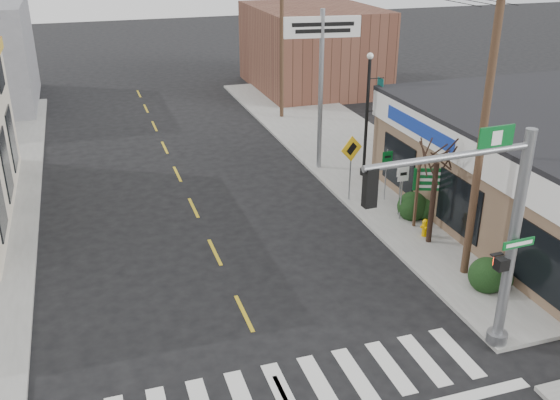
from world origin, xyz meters
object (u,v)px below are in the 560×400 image
object	(u,v)px
bare_tree	(438,148)
utility_pole_far	(282,41)
traffic_signal_pole	(492,223)
lamp_post	(369,106)
guide_sign	(431,185)
fire_hydrant	(425,227)
utility_pole_near	(483,131)
dance_center_sign	(322,52)

from	to	relation	value
bare_tree	utility_pole_far	xyz separation A→B (m)	(-0.00, 17.05, 0.89)
traffic_signal_pole	lamp_post	size ratio (longest dim) A/B	1.13
traffic_signal_pole	utility_pole_far	xyz separation A→B (m)	(2.05, 22.88, 0.73)
lamp_post	utility_pole_far	xyz separation A→B (m)	(-0.65, 10.27, 1.24)
guide_sign	fire_hydrant	distance (m)	1.62
utility_pole_near	utility_pole_far	distance (m)	19.33
guide_sign	utility_pole_far	bearing A→B (deg)	112.51
dance_center_sign	utility_pole_near	world-z (taller)	utility_pole_near
guide_sign	traffic_signal_pole	bearing A→B (deg)	-91.18
traffic_signal_pole	lamp_post	bearing A→B (deg)	74.78
dance_center_sign	bare_tree	world-z (taller)	dance_center_sign
traffic_signal_pole	utility_pole_near	world-z (taller)	utility_pole_near
dance_center_sign	fire_hydrant	bearing A→B (deg)	-74.50
traffic_signal_pole	bare_tree	xyz separation A→B (m)	(2.05, 5.83, -0.16)
lamp_post	dance_center_sign	xyz separation A→B (m)	(-1.65, 1.59, 2.18)
fire_hydrant	dance_center_sign	size ratio (longest dim) A/B	0.09
traffic_signal_pole	fire_hydrant	xyz separation A→B (m)	(2.12, 6.27, -3.36)
guide_sign	dance_center_sign	bearing A→B (deg)	123.42
dance_center_sign	bare_tree	xyz separation A→B (m)	(1.00, -8.38, -1.83)
guide_sign	lamp_post	xyz separation A→B (m)	(-0.05, 5.52, 1.61)
guide_sign	fire_hydrant	xyz separation A→B (m)	(-0.63, -0.83, -1.25)
bare_tree	utility_pole_near	distance (m)	2.62
utility_pole_far	dance_center_sign	bearing A→B (deg)	-104.21
fire_hydrant	guide_sign	bearing A→B (deg)	52.99
bare_tree	utility_pole_far	bearing A→B (deg)	90.00
traffic_signal_pole	dance_center_sign	bearing A→B (deg)	82.62
traffic_signal_pole	utility_pole_near	distance (m)	4.25
fire_hydrant	utility_pole_near	bearing A→B (deg)	-91.57
fire_hydrant	dance_center_sign	world-z (taller)	dance_center_sign
lamp_post	utility_pole_far	size ratio (longest dim) A/B	0.64
lamp_post	utility_pole_far	distance (m)	10.36
lamp_post	utility_pole_near	world-z (taller)	utility_pole_near
guide_sign	utility_pole_far	distance (m)	16.06
utility_pole_near	guide_sign	bearing A→B (deg)	85.92
bare_tree	utility_pole_near	xyz separation A→B (m)	(-0.00, -2.28, 1.29)
traffic_signal_pole	dance_center_sign	xyz separation A→B (m)	(1.05, 14.21, 1.67)
dance_center_sign	utility_pole_near	distance (m)	10.71
utility_pole_far	guide_sign	bearing A→B (deg)	-95.09
utility_pole_near	fire_hydrant	bearing A→B (deg)	95.54
traffic_signal_pole	fire_hydrant	distance (m)	7.42
fire_hydrant	utility_pole_far	distance (m)	17.12
dance_center_sign	utility_pole_near	xyz separation A→B (m)	(1.00, -10.65, -0.55)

